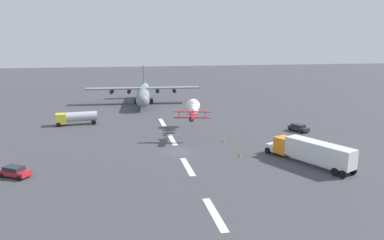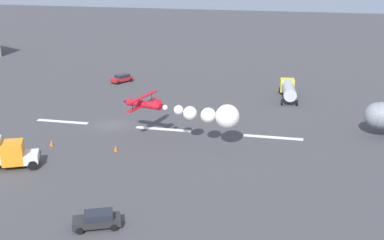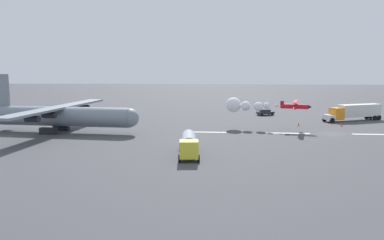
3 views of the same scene
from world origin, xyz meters
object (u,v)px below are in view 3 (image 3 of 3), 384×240
object	(u,v)px
stunt_biplane_red	(247,105)
traffic_cone_near	(342,125)
followme_car_yellow	(265,112)
traffic_cone_far	(299,124)
fuel_tanker_truck	(189,143)
semi_truck_orange	(354,111)
cargo_transport_plane	(64,115)

from	to	relation	value
stunt_biplane_red	traffic_cone_near	size ratio (longest dim) A/B	21.77
stunt_biplane_red	traffic_cone_near	world-z (taller)	stunt_biplane_red
followme_car_yellow	traffic_cone_far	distance (m)	18.23
fuel_tanker_truck	followme_car_yellow	size ratio (longest dim) A/B	1.93
stunt_biplane_red	semi_truck_orange	xyz separation A→B (m)	(-25.36, -12.81, -2.44)
cargo_transport_plane	followme_car_yellow	bearing A→B (deg)	-144.34
followme_car_yellow	traffic_cone_far	world-z (taller)	followme_car_yellow
followme_car_yellow	stunt_biplane_red	bearing A→B (deg)	73.90
cargo_transport_plane	followme_car_yellow	world-z (taller)	cargo_transport_plane
traffic_cone_near	traffic_cone_far	bearing A→B (deg)	0.59
stunt_biplane_red	semi_truck_orange	world-z (taller)	stunt_biplane_red
fuel_tanker_truck	followme_car_yellow	bearing A→B (deg)	-108.89
followme_car_yellow	traffic_cone_near	bearing A→B (deg)	127.93
cargo_transport_plane	followme_car_yellow	xyz separation A→B (m)	(-40.44, -29.01, -2.39)
traffic_cone_far	cargo_transport_plane	bearing A→B (deg)	14.19
traffic_cone_far	semi_truck_orange	bearing A→B (deg)	-147.13
traffic_cone_far	stunt_biplane_red	bearing A→B (deg)	17.71
cargo_transport_plane	followme_car_yellow	size ratio (longest dim) A/B	7.23
cargo_transport_plane	semi_truck_orange	bearing A→B (deg)	-160.82
semi_truck_orange	fuel_tanker_truck	world-z (taller)	semi_truck_orange
stunt_biplane_red	traffic_cone_near	distance (m)	20.45
traffic_cone_near	followme_car_yellow	bearing A→B (deg)	-52.07
semi_truck_orange	fuel_tanker_truck	xyz separation A→B (m)	(34.94, 37.53, -0.39)
traffic_cone_near	semi_truck_orange	bearing A→B (deg)	-121.54
cargo_transport_plane	traffic_cone_near	size ratio (longest dim) A/B	45.03
fuel_tanker_truck	stunt_biplane_red	bearing A→B (deg)	-111.19
stunt_biplane_red	traffic_cone_near	bearing A→B (deg)	-169.69
stunt_biplane_red	semi_truck_orange	size ratio (longest dim) A/B	1.13
followme_car_yellow	fuel_tanker_truck	bearing A→B (deg)	71.11
followme_car_yellow	traffic_cone_near	distance (m)	22.16
cargo_transport_plane	traffic_cone_far	xyz separation A→B (m)	(-45.29, -11.45, -2.83)
cargo_transport_plane	stunt_biplane_red	bearing A→B (deg)	-166.96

